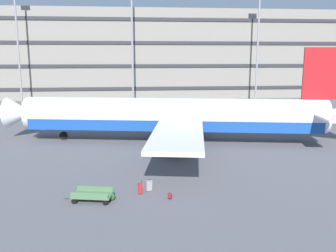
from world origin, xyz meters
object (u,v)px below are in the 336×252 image
at_px(airliner, 177,116).
at_px(suitcase_small, 140,188).
at_px(backpack_purple, 170,196).
at_px(suitcase_teal, 149,186).
at_px(backpack_red, 113,197).
at_px(baggage_cart, 92,195).

height_order(airliner, suitcase_small, airliner).
relative_size(airliner, suitcase_small, 43.02).
bearing_deg(backpack_purple, suitcase_small, 147.22).
relative_size(airliner, suitcase_teal, 44.07).
bearing_deg(suitcase_teal, suitcase_small, -149.30).
xyz_separation_m(airliner, backpack_red, (-6.30, -16.59, -2.65)).
xyz_separation_m(backpack_purple, backpack_red, (-3.84, 0.17, 0.03)).
bearing_deg(airliner, backpack_purple, -98.34).
xyz_separation_m(suitcase_teal, backpack_red, (-2.49, -1.47, -0.17)).
height_order(suitcase_teal, backpack_purple, suitcase_teal).
xyz_separation_m(suitcase_small, baggage_cart, (-3.20, -1.09, 0.03)).
height_order(airliner, backpack_purple, airliner).
relative_size(suitcase_small, backpack_red, 1.60).
xyz_separation_m(suitcase_teal, baggage_cart, (-3.83, -1.46, 0.01)).
distance_m(backpack_purple, backpack_red, 3.84).
bearing_deg(baggage_cart, suitcase_teal, 20.88).
height_order(suitcase_teal, suitcase_small, suitcase_small).
bearing_deg(suitcase_teal, backpack_red, -149.43).
distance_m(airliner, suitcase_small, 16.31).
bearing_deg(backpack_purple, backpack_red, 177.42).
height_order(suitcase_small, baggage_cart, suitcase_small).
height_order(backpack_purple, backpack_red, backpack_red).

